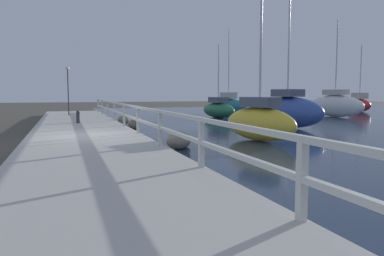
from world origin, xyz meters
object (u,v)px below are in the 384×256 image
object	(u,v)px
mooring_bollard	(78,117)
sailboat_red	(359,104)
dock_lamp	(68,80)
sailboat_blue	(287,111)
sailboat_white	(335,105)
sailboat_yellow	(260,121)
sailboat_green	(218,109)
sailboat_teal	(228,105)

from	to	relation	value
mooring_bollard	sailboat_red	distance (m)	27.02
dock_lamp	sailboat_blue	distance (m)	14.01
sailboat_white	sailboat_red	distance (m)	9.15
sailboat_white	sailboat_yellow	bearing A→B (deg)	-139.74
sailboat_green	sailboat_red	bearing A→B (deg)	5.14
dock_lamp	sailboat_white	distance (m)	18.75
mooring_bollard	sailboat_blue	distance (m)	10.29
sailboat_yellow	sailboat_teal	size ratio (longest dim) A/B	1.01
sailboat_green	sailboat_teal	world-z (taller)	sailboat_teal
mooring_bollard	sailboat_yellow	bearing A→B (deg)	-48.15
dock_lamp	sailboat_green	size ratio (longest dim) A/B	0.62
sailboat_blue	sailboat_teal	distance (m)	12.55
sailboat_teal	sailboat_red	distance (m)	13.07
sailboat_teal	sailboat_white	bearing A→B (deg)	-59.86
sailboat_white	sailboat_red	bearing A→B (deg)	36.08
sailboat_blue	sailboat_white	bearing A→B (deg)	22.54
sailboat_yellow	sailboat_red	bearing A→B (deg)	23.66
sailboat_yellow	sailboat_teal	distance (m)	17.67
sailboat_green	sailboat_white	xyz separation A→B (m)	(8.50, -1.68, 0.26)
sailboat_yellow	mooring_bollard	bearing A→B (deg)	116.11
dock_lamp	sailboat_blue	bearing A→B (deg)	-42.26
sailboat_green	sailboat_blue	world-z (taller)	sailboat_blue
dock_lamp	sailboat_teal	bearing A→B (deg)	13.18
sailboat_red	sailboat_white	bearing A→B (deg)	-130.32
dock_lamp	sailboat_white	size ratio (longest dim) A/B	0.45
sailboat_green	sailboat_white	distance (m)	8.67
sailboat_blue	sailboat_white	world-z (taller)	sailboat_blue
sailboat_white	sailboat_teal	bearing A→B (deg)	132.65
sailboat_white	dock_lamp	bearing A→B (deg)	169.77
mooring_bollard	sailboat_white	world-z (taller)	sailboat_white
sailboat_teal	sailboat_red	bearing A→B (deg)	-15.80
sailboat_green	mooring_bollard	bearing A→B (deg)	-159.13
dock_lamp	sailboat_blue	size ratio (longest dim) A/B	0.45
sailboat_teal	sailboat_white	world-z (taller)	sailboat_teal
sailboat_blue	sailboat_white	xyz separation A→B (m)	(8.13, 6.25, 0.03)
dock_lamp	sailboat_green	bearing A→B (deg)	-8.14
sailboat_red	dock_lamp	bearing A→B (deg)	-161.80
sailboat_green	sailboat_yellow	bearing A→B (deg)	-114.57
mooring_bollard	sailboat_yellow	world-z (taller)	sailboat_yellow
sailboat_blue	sailboat_red	world-z (taller)	sailboat_blue
sailboat_green	sailboat_red	distance (m)	16.28
dock_lamp	sailboat_green	distance (m)	10.20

